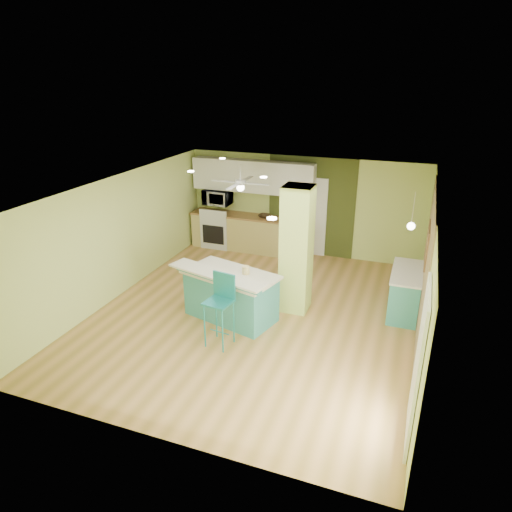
{
  "coord_description": "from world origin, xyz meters",
  "views": [
    {
      "loc": [
        2.72,
        -7.37,
        4.42
      ],
      "look_at": [
        -0.14,
        0.4,
        1.05
      ],
      "focal_mm": 32.0,
      "sensor_mm": 36.0,
      "label": 1
    }
  ],
  "objects_px": {
    "peninsula": "(230,294)",
    "bar_stool": "(221,298)",
    "fruit_bowl": "(264,216)",
    "side_counter": "(405,292)",
    "canister": "(246,270)"
  },
  "relations": [
    {
      "from": "peninsula",
      "to": "canister",
      "type": "relative_size",
      "value": 14.33
    },
    {
      "from": "fruit_bowl",
      "to": "side_counter",
      "type": "bearing_deg",
      "value": -30.2
    },
    {
      "from": "side_counter",
      "to": "canister",
      "type": "distance_m",
      "value": 3.15
    },
    {
      "from": "canister",
      "to": "fruit_bowl",
      "type": "bearing_deg",
      "value": 103.47
    },
    {
      "from": "bar_stool",
      "to": "peninsula",
      "type": "bearing_deg",
      "value": 111.9
    },
    {
      "from": "side_counter",
      "to": "canister",
      "type": "bearing_deg",
      "value": -155.8
    },
    {
      "from": "bar_stool",
      "to": "fruit_bowl",
      "type": "distance_m",
      "value": 4.4
    },
    {
      "from": "bar_stool",
      "to": "side_counter",
      "type": "relative_size",
      "value": 0.95
    },
    {
      "from": "peninsula",
      "to": "bar_stool",
      "type": "distance_m",
      "value": 0.95
    },
    {
      "from": "side_counter",
      "to": "fruit_bowl",
      "type": "relative_size",
      "value": 4.33
    },
    {
      "from": "peninsula",
      "to": "side_counter",
      "type": "height_order",
      "value": "peninsula"
    },
    {
      "from": "fruit_bowl",
      "to": "canister",
      "type": "height_order",
      "value": "canister"
    },
    {
      "from": "fruit_bowl",
      "to": "bar_stool",
      "type": "bearing_deg",
      "value": -80.37
    },
    {
      "from": "bar_stool",
      "to": "canister",
      "type": "height_order",
      "value": "bar_stool"
    },
    {
      "from": "peninsula",
      "to": "bar_stool",
      "type": "height_order",
      "value": "bar_stool"
    }
  ]
}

